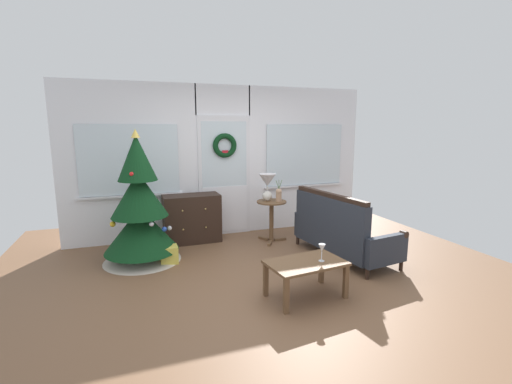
{
  "coord_description": "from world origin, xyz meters",
  "views": [
    {
      "loc": [
        -1.51,
        -3.88,
        1.86
      ],
      "look_at": [
        0.05,
        0.55,
        1.0
      ],
      "focal_mm": 25.04,
      "sensor_mm": 36.0,
      "label": 1
    }
  ],
  "objects_px": {
    "flower_vase": "(279,194)",
    "wine_glass": "(322,249)",
    "gift_box": "(169,255)",
    "christmas_tree": "(140,212)",
    "settee_sofa": "(339,232)",
    "dresser_cabinet": "(192,218)",
    "side_table": "(271,213)",
    "coffee_table": "(306,267)",
    "table_lamp": "(267,183)"
  },
  "relations": [
    {
      "from": "dresser_cabinet",
      "to": "wine_glass",
      "type": "relative_size",
      "value": 4.65
    },
    {
      "from": "wine_glass",
      "to": "flower_vase",
      "type": "bearing_deg",
      "value": 81.09
    },
    {
      "from": "gift_box",
      "to": "wine_glass",
      "type": "bearing_deg",
      "value": -46.66
    },
    {
      "from": "christmas_tree",
      "to": "settee_sofa",
      "type": "distance_m",
      "value": 2.81
    },
    {
      "from": "christmas_tree",
      "to": "gift_box",
      "type": "xyz_separation_m",
      "value": [
        0.34,
        -0.21,
        -0.58
      ]
    },
    {
      "from": "dresser_cabinet",
      "to": "gift_box",
      "type": "distance_m",
      "value": 0.99
    },
    {
      "from": "settee_sofa",
      "to": "flower_vase",
      "type": "xyz_separation_m",
      "value": [
        -0.55,
        0.93,
        0.42
      ]
    },
    {
      "from": "table_lamp",
      "to": "flower_vase",
      "type": "distance_m",
      "value": 0.25
    },
    {
      "from": "flower_vase",
      "to": "christmas_tree",
      "type": "bearing_deg",
      "value": -176.62
    },
    {
      "from": "coffee_table",
      "to": "table_lamp",
      "type": "bearing_deg",
      "value": 81.16
    },
    {
      "from": "dresser_cabinet",
      "to": "wine_glass",
      "type": "distance_m",
      "value": 2.62
    },
    {
      "from": "side_table",
      "to": "gift_box",
      "type": "relative_size",
      "value": 2.87
    },
    {
      "from": "side_table",
      "to": "coffee_table",
      "type": "relative_size",
      "value": 0.76
    },
    {
      "from": "wine_glass",
      "to": "gift_box",
      "type": "xyz_separation_m",
      "value": [
        -1.49,
        1.57,
        -0.43
      ]
    },
    {
      "from": "christmas_tree",
      "to": "dresser_cabinet",
      "type": "xyz_separation_m",
      "value": [
        0.81,
        0.62,
        -0.31
      ]
    },
    {
      "from": "side_table",
      "to": "flower_vase",
      "type": "relative_size",
      "value": 1.94
    },
    {
      "from": "flower_vase",
      "to": "coffee_table",
      "type": "distance_m",
      "value": 1.98
    },
    {
      "from": "wine_glass",
      "to": "gift_box",
      "type": "relative_size",
      "value": 0.82
    },
    {
      "from": "settee_sofa",
      "to": "side_table",
      "type": "height_order",
      "value": "settee_sofa"
    },
    {
      "from": "dresser_cabinet",
      "to": "gift_box",
      "type": "xyz_separation_m",
      "value": [
        -0.46,
        -0.83,
        -0.27
      ]
    },
    {
      "from": "side_table",
      "to": "coffee_table",
      "type": "bearing_deg",
      "value": -100.75
    },
    {
      "from": "settee_sofa",
      "to": "flower_vase",
      "type": "distance_m",
      "value": 1.16
    },
    {
      "from": "coffee_table",
      "to": "gift_box",
      "type": "relative_size",
      "value": 3.79
    },
    {
      "from": "side_table",
      "to": "christmas_tree",
      "type": "bearing_deg",
      "value": -174.77
    },
    {
      "from": "table_lamp",
      "to": "gift_box",
      "type": "relative_size",
      "value": 1.86
    },
    {
      "from": "dresser_cabinet",
      "to": "side_table",
      "type": "relative_size",
      "value": 1.34
    },
    {
      "from": "side_table",
      "to": "wine_glass",
      "type": "relative_size",
      "value": 3.48
    },
    {
      "from": "side_table",
      "to": "coffee_table",
      "type": "xyz_separation_m",
      "value": [
        -0.37,
        -1.93,
        -0.13
      ]
    },
    {
      "from": "side_table",
      "to": "table_lamp",
      "type": "height_order",
      "value": "table_lamp"
    },
    {
      "from": "flower_vase",
      "to": "table_lamp",
      "type": "bearing_deg",
      "value": 147.99
    },
    {
      "from": "flower_vase",
      "to": "wine_glass",
      "type": "xyz_separation_m",
      "value": [
        -0.3,
        -1.91,
        -0.24
      ]
    },
    {
      "from": "wine_glass",
      "to": "dresser_cabinet",
      "type": "bearing_deg",
      "value": 112.99
    },
    {
      "from": "dresser_cabinet",
      "to": "gift_box",
      "type": "height_order",
      "value": "dresser_cabinet"
    },
    {
      "from": "settee_sofa",
      "to": "side_table",
      "type": "bearing_deg",
      "value": 123.12
    },
    {
      "from": "table_lamp",
      "to": "settee_sofa",
      "type": "bearing_deg",
      "value": -55.58
    },
    {
      "from": "dresser_cabinet",
      "to": "side_table",
      "type": "xyz_separation_m",
      "value": [
        1.22,
        -0.43,
        0.09
      ]
    },
    {
      "from": "table_lamp",
      "to": "coffee_table",
      "type": "relative_size",
      "value": 0.49
    },
    {
      "from": "flower_vase",
      "to": "coffee_table",
      "type": "height_order",
      "value": "flower_vase"
    },
    {
      "from": "side_table",
      "to": "flower_vase",
      "type": "xyz_separation_m",
      "value": [
        0.1,
        -0.06,
        0.31
      ]
    },
    {
      "from": "christmas_tree",
      "to": "wine_glass",
      "type": "xyz_separation_m",
      "value": [
        1.83,
        -1.79,
        -0.15
      ]
    },
    {
      "from": "table_lamp",
      "to": "side_table",
      "type": "bearing_deg",
      "value": -33.69
    },
    {
      "from": "settee_sofa",
      "to": "wine_glass",
      "type": "bearing_deg",
      "value": -130.78
    },
    {
      "from": "coffee_table",
      "to": "wine_glass",
      "type": "xyz_separation_m",
      "value": [
        0.17,
        -0.04,
        0.2
      ]
    },
    {
      "from": "side_table",
      "to": "table_lamp",
      "type": "distance_m",
      "value": 0.49
    },
    {
      "from": "table_lamp",
      "to": "wine_glass",
      "type": "bearing_deg",
      "value": -93.98
    },
    {
      "from": "christmas_tree",
      "to": "gift_box",
      "type": "relative_size",
      "value": 7.75
    },
    {
      "from": "christmas_tree",
      "to": "settee_sofa",
      "type": "relative_size",
      "value": 1.07
    },
    {
      "from": "wine_glass",
      "to": "gift_box",
      "type": "height_order",
      "value": "wine_glass"
    },
    {
      "from": "settee_sofa",
      "to": "wine_glass",
      "type": "relative_size",
      "value": 8.79
    },
    {
      "from": "coffee_table",
      "to": "side_table",
      "type": "bearing_deg",
      "value": 79.25
    }
  ]
}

